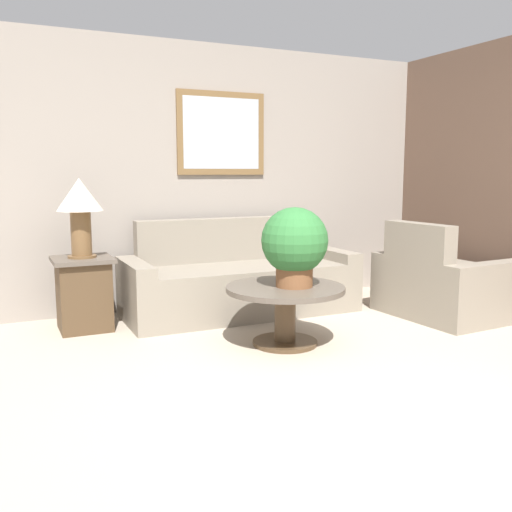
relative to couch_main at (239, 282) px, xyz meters
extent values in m
plane|color=tan|center=(-0.16, -2.53, -0.30)|extent=(20.00, 20.00, 0.00)
cube|color=gray|center=(-0.16, 0.52, 1.00)|extent=(6.99, 0.06, 2.60)
cube|color=brown|center=(0.02, 0.48, 1.43)|extent=(0.93, 0.03, 0.82)
cube|color=#B2BCC6|center=(0.02, 0.46, 1.43)|extent=(0.81, 0.01, 0.70)
cube|color=brown|center=(2.37, -1.02, 1.00)|extent=(0.06, 5.02, 2.60)
cube|color=gray|center=(0.00, -0.04, -0.06)|extent=(1.84, 0.86, 0.47)
cube|color=gray|center=(0.00, 0.31, 0.38)|extent=(1.84, 0.16, 0.43)
cube|color=gray|center=(-1.01, -0.04, -0.01)|extent=(0.18, 0.86, 0.57)
cube|color=gray|center=(1.01, -0.04, -0.01)|extent=(0.18, 0.86, 0.57)
cube|color=gray|center=(1.73, -0.93, -0.06)|extent=(0.96, 0.80, 0.47)
cube|color=gray|center=(1.35, -0.96, 0.38)|extent=(0.21, 0.75, 0.43)
cube|color=gray|center=(1.76, -1.40, -0.01)|extent=(0.92, 0.24, 0.57)
cube|color=gray|center=(1.70, -0.47, -0.01)|extent=(0.92, 0.24, 0.57)
cylinder|color=#4C3823|center=(-0.09, -1.11, -0.28)|extent=(0.51, 0.51, 0.03)
cylinder|color=#4C3823|center=(-0.09, -1.11, -0.07)|extent=(0.17, 0.17, 0.40)
cylinder|color=brown|center=(-0.09, -1.11, 0.15)|extent=(0.93, 0.93, 0.04)
cube|color=#4C3823|center=(-1.45, 0.00, 0.00)|extent=(0.42, 0.42, 0.59)
cube|color=brown|center=(-1.45, 0.00, 0.31)|extent=(0.50, 0.50, 0.03)
cylinder|color=brown|center=(-1.45, 0.00, 0.34)|extent=(0.24, 0.24, 0.02)
cylinder|color=brown|center=(-1.45, 0.00, 0.54)|extent=(0.17, 0.17, 0.38)
cone|color=beige|center=(-1.45, 0.00, 0.86)|extent=(0.38, 0.38, 0.27)
cylinder|color=brown|center=(-0.03, -1.15, 0.25)|extent=(0.29, 0.29, 0.16)
sphere|color=#2D6B33|center=(-0.03, -1.15, 0.53)|extent=(0.52, 0.52, 0.52)
camera|label=1|loc=(-2.13, -4.95, 1.05)|focal=40.00mm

